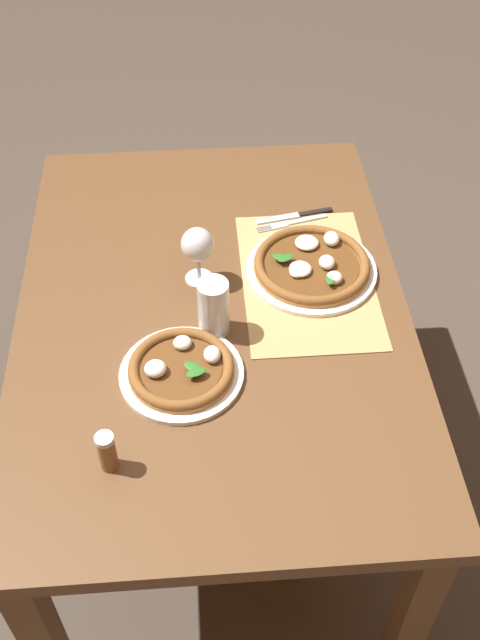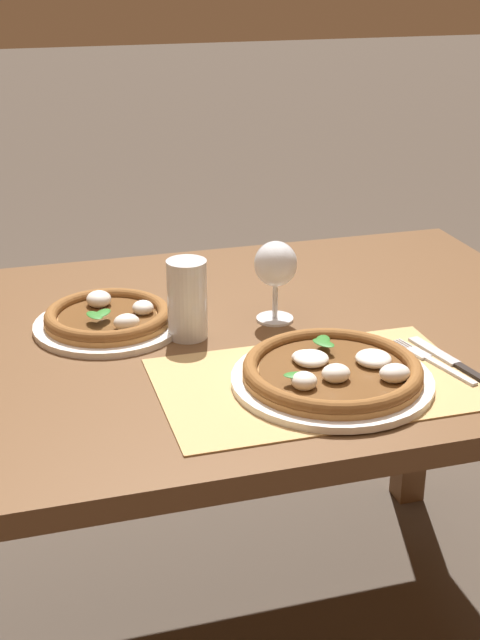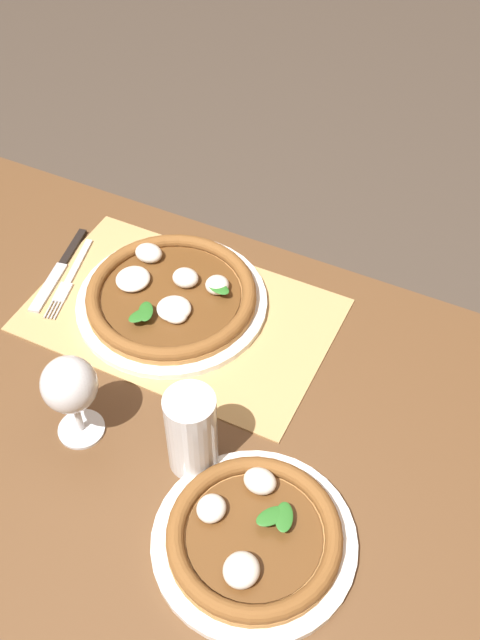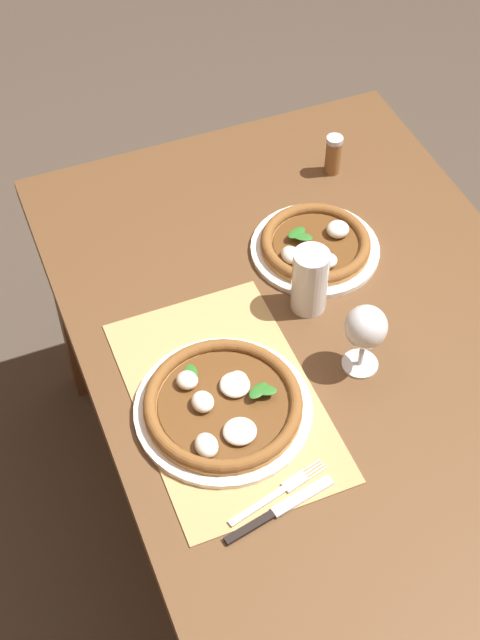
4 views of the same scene
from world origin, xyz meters
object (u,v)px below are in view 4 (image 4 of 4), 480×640
at_px(pizza_far, 316,245).
at_px(pint_glass, 308,282).
at_px(wine_glass, 366,329).
at_px(fork, 278,493).
at_px(pepper_shaker, 333,155).
at_px(knife, 280,509).
at_px(pizza_near, 223,405).

height_order(pizza_far, pint_glass, pint_glass).
relative_size(wine_glass, fork, 0.78).
relative_size(wine_glass, pint_glass, 1.07).
relative_size(fork, pepper_shaker, 2.04).
height_order(pizza_far, wine_glass, wine_glass).
distance_m(fork, pepper_shaker, 0.86).
relative_size(knife, pepper_shaker, 2.21).
bearing_deg(pint_glass, pizza_far, 148.20).
bearing_deg(knife, pizza_far, 149.40).
relative_size(pizza_near, knife, 1.52).
bearing_deg(knife, pepper_shaker, 148.55).
bearing_deg(pizza_far, wine_glass, -9.20).
bearing_deg(pint_glass, fork, -30.99).
bearing_deg(pint_glass, wine_glass, 10.43).
height_order(wine_glass, pepper_shaker, wine_glass).
relative_size(pizza_far, pint_glass, 1.89).
bearing_deg(fork, wine_glass, 127.61).
bearing_deg(knife, pizza_near, -175.94).
height_order(pizza_near, fork, pizza_near).
relative_size(pint_glass, knife, 0.68).
bearing_deg(fork, pepper_shaker, 148.11).
height_order(pizza_near, pizza_far, pizza_near).
relative_size(pizza_far, wine_glass, 1.77).
distance_m(pizza_near, fork, 0.19).
xyz_separation_m(pint_glass, pepper_shaker, (-0.35, 0.23, -0.02)).
distance_m(pint_glass, fork, 0.44).
height_order(pint_glass, pepper_shaker, pint_glass).
height_order(pizza_far, knife, pizza_far).
distance_m(knife, pepper_shaker, 0.89).
distance_m(pizza_near, wine_glass, 0.29).
xyz_separation_m(pizza_near, wine_glass, (-0.00, 0.28, 0.08)).
distance_m(wine_glass, knife, 0.36).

